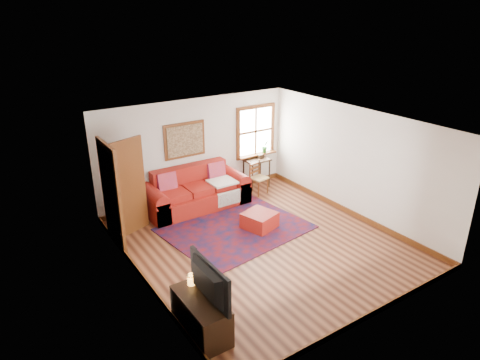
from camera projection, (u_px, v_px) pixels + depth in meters
ground at (262, 243)px, 8.69m from camera, size 5.50×5.50×0.00m
room_envelope at (263, 167)px, 8.08m from camera, size 5.04×5.54×2.52m
window at (257, 136)px, 11.19m from camera, size 1.18×0.20×1.38m
doorway at (121, 190)px, 8.54m from camera, size 0.89×1.08×2.14m
framed_artwork at (185, 140)px, 10.05m from camera, size 1.05×0.07×0.85m
persian_rug at (235, 228)px, 9.26m from camera, size 3.13×2.63×0.02m
red_leather_sofa at (196, 194)px, 10.18m from camera, size 2.47×1.02×0.97m
red_ottoman at (259, 220)px, 9.23m from camera, size 0.77×0.77×0.36m
side_table at (257, 163)px, 11.20m from camera, size 0.65×0.49×0.78m
ladder_back_chair at (257, 176)px, 10.89m from camera, size 0.45×0.44×0.84m
media_cabinet at (201, 316)px, 6.22m from camera, size 0.48×1.07×0.59m
television at (203, 283)px, 5.95m from camera, size 0.14×1.06×0.61m
candle_hurricane at (191, 280)px, 6.39m from camera, size 0.12×0.12×0.18m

